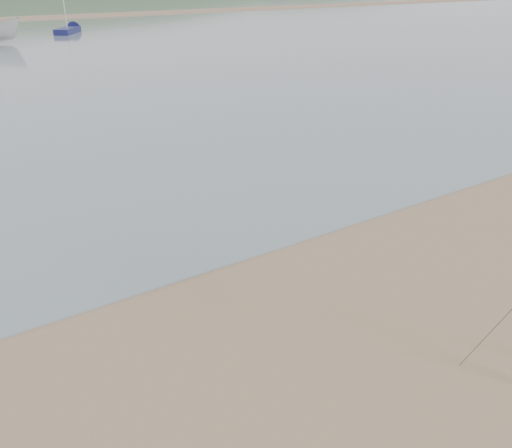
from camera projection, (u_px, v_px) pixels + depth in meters
sailboat_blue_far at (72, 29)px, 51.51m from camera, size 4.11×5.19×5.41m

